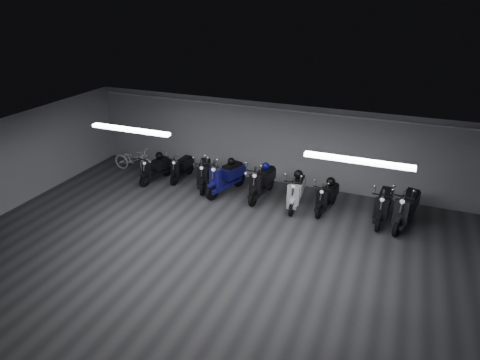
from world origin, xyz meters
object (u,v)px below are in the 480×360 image
at_px(scooter_3, 204,169).
at_px(scooter_8, 384,200).
at_px(scooter_6, 296,187).
at_px(scooter_7, 327,193).
at_px(scooter_4, 226,172).
at_px(scooter_9, 407,203).
at_px(scooter_5, 262,177).
at_px(scooter_0, 155,165).
at_px(helmet_3, 231,161).
at_px(scooter_1, 181,164).
at_px(helmet_0, 298,174).
at_px(helmet_1, 159,156).
at_px(helmet_2, 331,182).
at_px(bicycle, 134,157).
at_px(helmet_4, 266,166).

xyz_separation_m(scooter_3, scooter_8, (5.84, -0.15, 0.01)).
distance_m(scooter_3, scooter_6, 3.28).
height_order(scooter_6, scooter_7, scooter_6).
height_order(scooter_4, scooter_9, scooter_9).
relative_size(scooter_5, scooter_6, 1.07).
height_order(scooter_5, scooter_6, scooter_5).
relative_size(scooter_0, helmet_3, 6.95).
relative_size(scooter_4, scooter_7, 1.23).
bearing_deg(scooter_1, scooter_7, -2.48).
height_order(scooter_1, scooter_9, scooter_9).
bearing_deg(scooter_1, scooter_6, -4.39).
height_order(helmet_0, helmet_1, helmet_0).
bearing_deg(helmet_3, scooter_1, 176.57).
height_order(scooter_8, helmet_2, scooter_8).
bearing_deg(scooter_0, bicycle, 171.26).
xyz_separation_m(scooter_0, helmet_0, (5.04, 0.25, 0.37)).
bearing_deg(scooter_4, helmet_0, 21.97).
bearing_deg(scooter_7, scooter_0, -168.54).
relative_size(scooter_6, helmet_2, 6.62).
bearing_deg(helmet_4, scooter_0, -173.41).
xyz_separation_m(scooter_6, scooter_7, (0.94, 0.07, -0.07)).
bearing_deg(scooter_6, helmet_4, 154.88).
distance_m(scooter_6, helmet_3, 2.37).
height_order(scooter_1, helmet_3, scooter_1).
distance_m(scooter_7, scooter_8, 1.63).
distance_m(scooter_0, scooter_4, 2.66).
xyz_separation_m(scooter_7, scooter_9, (2.24, -0.07, 0.14)).
distance_m(scooter_6, helmet_4, 1.28).
bearing_deg(scooter_9, helmet_0, -170.57).
bearing_deg(helmet_1, scooter_8, -1.29).
height_order(scooter_0, helmet_0, scooter_0).
distance_m(scooter_9, helmet_4, 4.36).
bearing_deg(scooter_1, helmet_0, -1.04).
distance_m(scooter_4, bicycle, 3.92).
height_order(scooter_3, helmet_1, scooter_3).
bearing_deg(helmet_4, scooter_4, -163.22).
bearing_deg(scooter_4, scooter_0, -160.58).
relative_size(scooter_8, bicycle, 1.10).
xyz_separation_m(scooter_6, scooter_9, (3.18, -0.00, 0.07)).
bearing_deg(scooter_4, scooter_7, 17.70).
height_order(scooter_3, scooter_5, scooter_5).
relative_size(scooter_5, helmet_0, 6.79).
bearing_deg(helmet_1, scooter_6, -2.61).
height_order(scooter_5, helmet_2, scooter_5).
height_order(scooter_4, helmet_1, scooter_4).
relative_size(scooter_7, helmet_4, 6.92).
distance_m(scooter_0, helmet_3, 2.80).
bearing_deg(scooter_4, scooter_6, 15.91).
xyz_separation_m(scooter_1, helmet_1, (-0.73, -0.23, 0.30)).
height_order(scooter_3, scooter_6, scooter_6).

